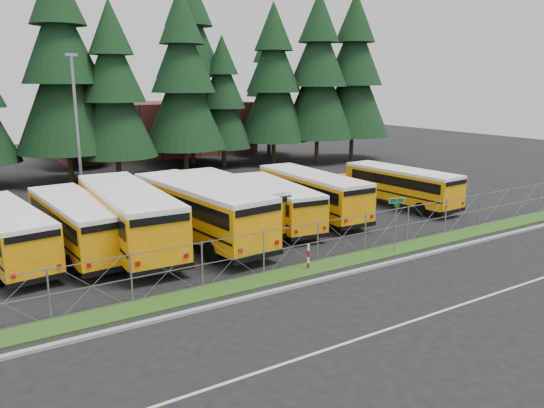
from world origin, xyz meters
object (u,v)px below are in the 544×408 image
(bus_6, at_px, (309,195))
(striped_bollard, at_px, (308,257))
(bus_4, at_px, (225,203))
(bus_east, at_px, (397,187))
(bus_0, at_px, (6,235))
(bus_3, at_px, (197,212))
(light_standard, at_px, (77,128))
(bus_1, at_px, (75,226))
(bus_2, at_px, (126,218))
(bus_5, at_px, (273,204))
(street_sign, at_px, (396,213))

(bus_6, height_order, striped_bollard, bus_6)
(bus_4, distance_m, bus_east, 12.65)
(bus_0, xyz_separation_m, bus_3, (9.08, -1.61, 0.24))
(light_standard, bearing_deg, bus_6, -37.86)
(bus_1, height_order, bus_3, bus_3)
(striped_bollard, bearing_deg, bus_2, 129.16)
(bus_3, bearing_deg, light_standard, 103.25)
(bus_3, xyz_separation_m, striped_bollard, (2.47, -6.79, -0.99))
(bus_4, distance_m, bus_5, 2.82)
(bus_3, bearing_deg, bus_5, 0.19)
(bus_0, bearing_deg, light_standard, 50.78)
(striped_bollard, bearing_deg, bus_5, 69.72)
(bus_2, height_order, bus_6, bus_2)
(bus_2, bearing_deg, bus_0, 172.67)
(bus_2, bearing_deg, bus_6, 4.75)
(bus_0, relative_size, bus_4, 0.94)
(bus_3, height_order, bus_5, bus_3)
(bus_6, xyz_separation_m, bus_east, (6.97, -0.81, -0.10))
(bus_5, bearing_deg, light_standard, 138.56)
(bus_1, relative_size, bus_east, 1.07)
(street_sign, xyz_separation_m, striped_bollard, (-5.16, 0.30, -1.43))
(bus_4, bearing_deg, bus_3, -146.66)
(bus_east, bearing_deg, light_standard, 147.68)
(bus_2, height_order, bus_4, bus_2)
(bus_0, distance_m, bus_4, 11.75)
(bus_5, xyz_separation_m, light_standard, (-8.75, 9.81, 4.20))
(bus_1, height_order, bus_6, bus_6)
(street_sign, bearing_deg, bus_east, 44.36)
(bus_1, xyz_separation_m, bus_2, (2.37, -0.69, 0.20))
(bus_3, height_order, bus_east, bus_3)
(bus_3, height_order, bus_6, bus_3)
(light_standard, bearing_deg, bus_3, -70.94)
(bus_5, relative_size, bus_east, 0.99)
(bus_4, relative_size, bus_east, 1.10)
(bus_east, xyz_separation_m, street_sign, (-7.60, -7.43, 0.72))
(bus_east, bearing_deg, street_sign, -139.93)
(bus_4, height_order, bus_6, bus_4)
(bus_0, distance_m, bus_3, 9.23)
(bus_0, xyz_separation_m, street_sign, (16.71, -8.69, 0.68))
(bus_0, xyz_separation_m, bus_5, (14.26, -1.06, -0.05))
(bus_2, bearing_deg, striped_bollard, -48.45)
(bus_5, height_order, bus_6, bus_6)
(bus_2, relative_size, bus_3, 1.01)
(bus_0, relative_size, bus_east, 1.03)
(bus_0, bearing_deg, bus_2, -16.75)
(bus_1, bearing_deg, bus_3, -16.71)
(bus_5, relative_size, street_sign, 3.54)
(street_sign, bearing_deg, striped_bollard, 176.72)
(bus_6, height_order, light_standard, light_standard)
(bus_3, height_order, street_sign, bus_3)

